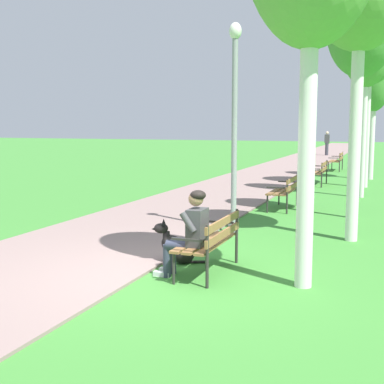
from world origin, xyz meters
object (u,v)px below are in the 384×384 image
at_px(park_bench_furthest, 337,160).
at_px(birch_tree_fifth, 370,49).
at_px(park_bench_mid, 285,189).
at_px(park_bench_far, 319,171).
at_px(person_seated_on_near_bench, 190,230).
at_px(birch_tree_third, 362,29).
at_px(dog_black, 176,247).
at_px(birch_tree_sixth, 375,73).
at_px(birch_tree_fourth, 368,34).
at_px(pedestrian_distant, 327,143).
at_px(park_bench_near, 211,239).
at_px(lamp_post_near, 234,126).

bearing_deg(park_bench_furthest, birch_tree_fifth, -75.99).
relative_size(park_bench_mid, birch_tree_fifth, 0.26).
height_order(park_bench_far, person_seated_on_near_bench, person_seated_on_near_bench).
bearing_deg(birch_tree_third, park_bench_far, 104.61).
distance_m(person_seated_on_near_bench, dog_black, 0.88).
bearing_deg(dog_black, birch_tree_sixth, 81.14).
bearing_deg(birch_tree_fourth, pedestrian_distant, 99.53).
bearing_deg(dog_black, park_bench_furthest, 88.03).
xyz_separation_m(park_bench_mid, dog_black, (-0.54, -5.85, -0.25)).
height_order(birch_tree_third, pedestrian_distant, birch_tree_third).
relative_size(park_bench_near, pedestrian_distant, 0.91).
distance_m(park_bench_far, pedestrian_distant, 17.92).
distance_m(park_bench_near, lamp_post_near, 3.35).
relative_size(lamp_post_near, birch_tree_fourth, 0.65).
height_order(person_seated_on_near_bench, pedestrian_distant, pedestrian_distant).
bearing_deg(park_bench_far, birch_tree_fourth, -59.84).
bearing_deg(dog_black, birch_tree_fourth, 75.90).
distance_m(park_bench_mid, lamp_post_near, 3.65).
distance_m(birch_tree_third, birch_tree_fourth, 3.70).
distance_m(park_bench_far, park_bench_furthest, 6.20).
relative_size(lamp_post_near, birch_tree_third, 0.76).
relative_size(park_bench_near, park_bench_furthest, 1.00).
height_order(park_bench_far, pedestrian_distant, pedestrian_distant).
bearing_deg(park_bench_mid, birch_tree_sixth, 78.71).
height_order(park_bench_furthest, birch_tree_fourth, birch_tree_fourth).
height_order(park_bench_far, dog_black, park_bench_far).
relative_size(dog_black, birch_tree_third, 0.15).
relative_size(park_bench_mid, lamp_post_near, 0.37).
distance_m(dog_black, lamp_post_near, 3.19).
relative_size(birch_tree_fourth, birch_tree_sixth, 1.10).
bearing_deg(park_bench_furthest, park_bench_far, -89.90).
relative_size(park_bench_mid, pedestrian_distant, 0.91).
bearing_deg(birch_tree_third, pedestrian_distant, 98.29).
bearing_deg(lamp_post_near, park_bench_near, -79.72).
xyz_separation_m(lamp_post_near, birch_tree_fifth, (2.03, 8.89, 2.50)).
distance_m(park_bench_near, birch_tree_fifth, 12.57).
distance_m(person_seated_on_near_bench, birch_tree_fifth, 12.83).
relative_size(park_bench_far, lamp_post_near, 0.37).
bearing_deg(park_bench_furthest, birch_tree_fourth, -79.83).
bearing_deg(pedestrian_distant, park_bench_mid, -85.68).
bearing_deg(lamp_post_near, park_bench_mid, 83.08).
bearing_deg(birch_tree_third, person_seated_on_near_bench, -107.61).
bearing_deg(park_bench_near, dog_black, 155.74).
height_order(park_bench_near, park_bench_far, same).
relative_size(park_bench_far, birch_tree_fifth, 0.26).
bearing_deg(park_bench_furthest, dog_black, -91.97).
height_order(birch_tree_fourth, pedestrian_distant, birch_tree_fourth).
bearing_deg(pedestrian_distant, park_bench_far, -84.04).
relative_size(park_bench_mid, dog_black, 1.89).
bearing_deg(birch_tree_fourth, person_seated_on_near_bench, -100.51).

